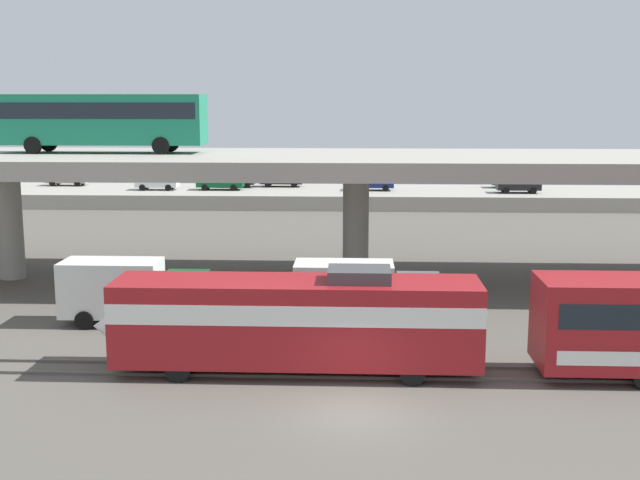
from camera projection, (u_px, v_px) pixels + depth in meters
ground_plane at (354, 412)px, 27.71m from camera, size 260.00×260.00×0.00m
rail_strip_near at (354, 378)px, 30.93m from camera, size 110.00×0.12×0.12m
rail_strip_far at (355, 365)px, 32.34m from camera, size 110.00×0.12×0.12m
train_locomotive at (279, 318)px, 31.39m from camera, size 15.08×3.04×4.18m
highway_overpass at (356, 167)px, 46.23m from camera, size 96.00×11.91×7.39m
transit_bus_on_overpass at (102, 118)px, 47.33m from camera, size 12.00×2.68×3.40m
service_truck_west at (130, 290)px, 38.28m from camera, size 6.80×2.46×3.04m
service_truck_east at (363, 292)px, 37.79m from camera, size 6.80×2.46×3.04m
pier_parking_lot at (356, 197)px, 81.69m from camera, size 74.70×11.32×1.41m
parked_car_0 at (372, 183)px, 81.06m from camera, size 4.34×1.93×1.50m
parked_car_1 at (235, 180)px, 84.05m from camera, size 4.04×1.97×1.50m
parked_car_2 at (221, 182)px, 81.53m from camera, size 4.66×1.93×1.50m
parked_car_3 at (158, 182)px, 81.49m from camera, size 4.21×1.93×1.50m
parked_car_4 at (519, 185)px, 78.92m from camera, size 4.19×1.95×1.50m
parked_car_5 at (281, 179)px, 84.51m from camera, size 4.39×1.97×1.50m
parked_car_6 at (68, 178)px, 85.52m from camera, size 4.29×1.91×1.50m
parked_car_7 at (513, 180)px, 83.46m from camera, size 4.38×1.91×1.50m
harbor_water at (356, 181)px, 104.44m from camera, size 140.00×36.00×0.01m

